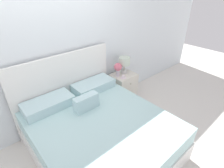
% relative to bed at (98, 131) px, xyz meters
% --- Properties ---
extents(ground_plane, '(12.00, 12.00, 0.00)m').
position_rel_bed_xyz_m(ground_plane, '(0.00, 0.89, -0.32)').
color(ground_plane, silver).
extents(wall_back, '(8.00, 0.06, 2.60)m').
position_rel_bed_xyz_m(wall_back, '(0.00, 0.96, 0.98)').
color(wall_back, white).
rests_on(wall_back, ground_plane).
extents(bed, '(1.73, 1.93, 1.25)m').
position_rel_bed_xyz_m(bed, '(0.00, 0.00, 0.00)').
color(bed, white).
rests_on(bed, ground_plane).
extents(nightstand, '(0.48, 0.42, 0.60)m').
position_rel_bed_xyz_m(nightstand, '(1.18, 0.67, -0.02)').
color(nightstand, silver).
rests_on(nightstand, ground_plane).
extents(table_lamp, '(0.22, 0.22, 0.33)m').
position_rel_bed_xyz_m(table_lamp, '(1.24, 0.73, 0.51)').
color(table_lamp, white).
rests_on(table_lamp, nightstand).
extents(flower_vase, '(0.15, 0.15, 0.28)m').
position_rel_bed_xyz_m(flower_vase, '(1.04, 0.69, 0.46)').
color(flower_vase, silver).
rests_on(flower_vase, nightstand).
extents(teacup, '(0.11, 0.11, 0.05)m').
position_rel_bed_xyz_m(teacup, '(1.07, 0.57, 0.30)').
color(teacup, white).
rests_on(teacup, nightstand).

